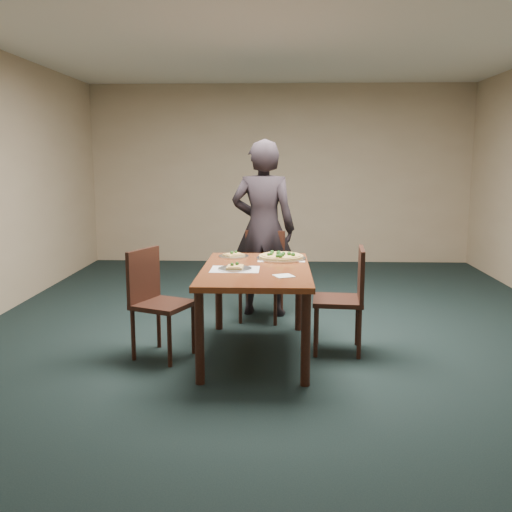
{
  "coord_description": "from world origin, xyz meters",
  "views": [
    {
      "loc": [
        -0.03,
        -5.13,
        1.66
      ],
      "look_at": [
        -0.21,
        -0.44,
        0.85
      ],
      "focal_mm": 40.0,
      "sensor_mm": 36.0,
      "label": 1
    }
  ],
  "objects_px": {
    "chair_far": "(263,269)",
    "chair_left": "(155,296)",
    "dining_table": "(256,278)",
    "diner": "(263,229)",
    "chair_right": "(347,293)",
    "slice_plate_near": "(235,268)",
    "slice_plate_far": "(234,256)",
    "pizza_pan": "(281,257)"
  },
  "relations": [
    {
      "from": "chair_far",
      "to": "chair_left",
      "type": "relative_size",
      "value": 1.0
    },
    {
      "from": "dining_table",
      "to": "diner",
      "type": "height_order",
      "value": "diner"
    },
    {
      "from": "dining_table",
      "to": "diner",
      "type": "bearing_deg",
      "value": 88.69
    },
    {
      "from": "dining_table",
      "to": "diner",
      "type": "distance_m",
      "value": 1.29
    },
    {
      "from": "dining_table",
      "to": "chair_right",
      "type": "height_order",
      "value": "chair_right"
    },
    {
      "from": "chair_far",
      "to": "slice_plate_near",
      "type": "distance_m",
      "value": 1.24
    },
    {
      "from": "slice_plate_near",
      "to": "slice_plate_far",
      "type": "relative_size",
      "value": 1.0
    },
    {
      "from": "diner",
      "to": "dining_table",
      "type": "bearing_deg",
      "value": 95.94
    },
    {
      "from": "dining_table",
      "to": "slice_plate_far",
      "type": "xyz_separation_m",
      "value": [
        -0.23,
        0.53,
        0.1
      ]
    },
    {
      "from": "diner",
      "to": "slice_plate_near",
      "type": "xyz_separation_m",
      "value": [
        -0.2,
        -1.34,
        -0.16
      ]
    },
    {
      "from": "chair_left",
      "to": "diner",
      "type": "height_order",
      "value": "diner"
    },
    {
      "from": "chair_far",
      "to": "diner",
      "type": "height_order",
      "value": "diner"
    },
    {
      "from": "diner",
      "to": "slice_plate_far",
      "type": "relative_size",
      "value": 6.61
    },
    {
      "from": "dining_table",
      "to": "slice_plate_far",
      "type": "bearing_deg",
      "value": 113.42
    },
    {
      "from": "dining_table",
      "to": "chair_left",
      "type": "height_order",
      "value": "chair_left"
    },
    {
      "from": "slice_plate_far",
      "to": "slice_plate_near",
      "type": "bearing_deg",
      "value": -84.52
    },
    {
      "from": "slice_plate_near",
      "to": "diner",
      "type": "bearing_deg",
      "value": 81.54
    },
    {
      "from": "chair_right",
      "to": "slice_plate_near",
      "type": "bearing_deg",
      "value": -75.15
    },
    {
      "from": "dining_table",
      "to": "chair_left",
      "type": "bearing_deg",
      "value": -174.44
    },
    {
      "from": "chair_far",
      "to": "pizza_pan",
      "type": "relative_size",
      "value": 2.03
    },
    {
      "from": "dining_table",
      "to": "slice_plate_near",
      "type": "bearing_deg",
      "value": -154.72
    },
    {
      "from": "slice_plate_near",
      "to": "pizza_pan",
      "type": "bearing_deg",
      "value": 52.63
    },
    {
      "from": "chair_left",
      "to": "chair_far",
      "type": "bearing_deg",
      "value": -12.51
    },
    {
      "from": "chair_left",
      "to": "slice_plate_near",
      "type": "xyz_separation_m",
      "value": [
        0.67,
        0.0,
        0.25
      ]
    },
    {
      "from": "slice_plate_far",
      "to": "chair_far",
      "type": "bearing_deg",
      "value": 66.19
    },
    {
      "from": "chair_left",
      "to": "slice_plate_near",
      "type": "distance_m",
      "value": 0.72
    },
    {
      "from": "chair_far",
      "to": "chair_right",
      "type": "relative_size",
      "value": 1.0
    },
    {
      "from": "chair_far",
      "to": "slice_plate_far",
      "type": "xyz_separation_m",
      "value": [
        -0.26,
        -0.59,
        0.25
      ]
    },
    {
      "from": "chair_far",
      "to": "chair_left",
      "type": "height_order",
      "value": "same"
    },
    {
      "from": "dining_table",
      "to": "slice_plate_far",
      "type": "distance_m",
      "value": 0.59
    },
    {
      "from": "dining_table",
      "to": "chair_left",
      "type": "xyz_separation_m",
      "value": [
        -0.84,
        -0.08,
        -0.14
      ]
    },
    {
      "from": "chair_right",
      "to": "slice_plate_near",
      "type": "xyz_separation_m",
      "value": [
        -0.95,
        -0.16,
        0.25
      ]
    },
    {
      "from": "chair_far",
      "to": "pizza_pan",
      "type": "bearing_deg",
      "value": -65.19
    },
    {
      "from": "dining_table",
      "to": "pizza_pan",
      "type": "xyz_separation_m",
      "value": [
        0.21,
        0.42,
        0.12
      ]
    },
    {
      "from": "chair_left",
      "to": "slice_plate_near",
      "type": "bearing_deg",
      "value": -66.3
    },
    {
      "from": "diner",
      "to": "pizza_pan",
      "type": "relative_size",
      "value": 4.13
    },
    {
      "from": "chair_right",
      "to": "slice_plate_far",
      "type": "distance_m",
      "value": 1.13
    },
    {
      "from": "chair_far",
      "to": "diner",
      "type": "relative_size",
      "value": 0.49
    },
    {
      "from": "dining_table",
      "to": "chair_far",
      "type": "distance_m",
      "value": 1.13
    },
    {
      "from": "chair_right",
      "to": "chair_left",
      "type": "bearing_deg",
      "value": -79.07
    },
    {
      "from": "chair_right",
      "to": "diner",
      "type": "distance_m",
      "value": 1.46
    },
    {
      "from": "slice_plate_near",
      "to": "slice_plate_far",
      "type": "distance_m",
      "value": 0.61
    }
  ]
}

